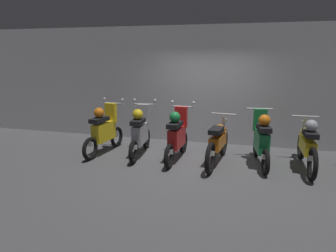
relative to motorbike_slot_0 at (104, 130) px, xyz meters
name	(u,v)px	position (x,y,z in m)	size (l,w,h in m)	color
ground_plane	(196,163)	(2.28, -0.18, -0.57)	(80.00, 80.00, 0.00)	#4C4C4F
back_wall	(209,85)	(2.28, 1.68, 0.98)	(16.00, 0.30, 3.09)	#ADADB2
motorbike_slot_0	(104,130)	(0.00, 0.00, 0.00)	(0.59, 1.68, 1.29)	black
motorbike_slot_1	(140,132)	(0.91, 0.04, 0.00)	(0.59, 1.68, 1.29)	black
motorbike_slot_2	(177,136)	(1.82, -0.07, 0.00)	(0.59, 1.68, 1.29)	black
motorbike_slot_3	(218,142)	(2.73, -0.07, -0.08)	(0.56, 1.95, 1.03)	black
motorbike_slot_4	(261,140)	(3.64, 0.08, 0.00)	(0.56, 1.68, 1.18)	black
motorbike_slot_5	(307,144)	(4.55, 0.09, -0.04)	(0.56, 1.95, 1.08)	black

